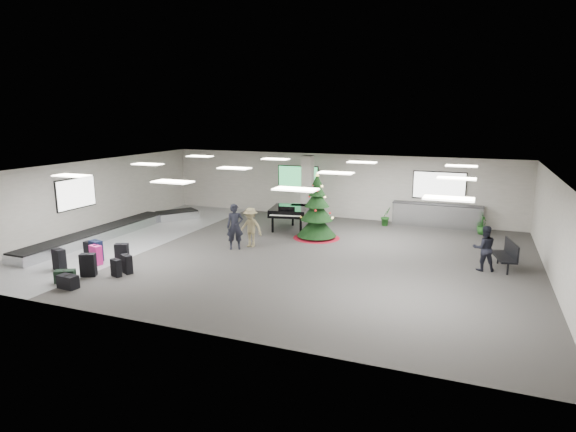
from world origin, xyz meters
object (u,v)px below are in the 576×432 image
at_px(service_counter, 437,215).
at_px(traveler_b, 250,227).
at_px(christmas_tree, 317,216).
at_px(potted_plant_left, 386,216).
at_px(baggage_carousel, 116,230).
at_px(potted_plant_right, 483,225).
at_px(traveler_a, 235,227).
at_px(traveler_bench, 484,248).
at_px(pink_suitcase, 96,255).
at_px(grand_piano, 289,211).
at_px(bench, 507,254).

distance_m(service_counter, traveler_b, 9.07).
distance_m(service_counter, christmas_tree, 6.08).
bearing_deg(potted_plant_left, baggage_carousel, -150.16).
distance_m(service_counter, potted_plant_right, 2.13).
height_order(christmas_tree, traveler_a, christmas_tree).
bearing_deg(traveler_bench, baggage_carousel, -13.24).
relative_size(traveler_bench, potted_plant_right, 1.85).
height_order(traveler_a, potted_plant_right, traveler_a).
relative_size(pink_suitcase, traveler_bench, 0.46).
bearing_deg(traveler_a, christmas_tree, 18.19).
distance_m(grand_piano, traveler_bench, 8.72).
height_order(baggage_carousel, pink_suitcase, pink_suitcase).
xyz_separation_m(bench, potted_plant_right, (-0.75, 4.93, -0.13)).
relative_size(pink_suitcase, christmas_tree, 0.25).
height_order(traveler_bench, potted_plant_right, traveler_bench).
bearing_deg(traveler_a, potted_plant_right, 3.21).
distance_m(service_counter, traveler_bench, 6.40).
relative_size(bench, traveler_b, 1.03).
relative_size(potted_plant_left, potted_plant_right, 1.08).
xyz_separation_m(bench, traveler_a, (-9.70, -1.14, 0.34)).
relative_size(christmas_tree, traveler_b, 1.80).
xyz_separation_m(service_counter, traveler_bench, (2.01, -6.07, 0.22)).
relative_size(baggage_carousel, traveler_b, 6.18).
bearing_deg(christmas_tree, potted_plant_left, 55.56).
bearing_deg(traveler_a, potted_plant_left, 21.58).
bearing_deg(pink_suitcase, potted_plant_right, 52.69).
bearing_deg(service_counter, traveler_b, -136.15).
relative_size(christmas_tree, potted_plant_left, 3.15).
height_order(pink_suitcase, grand_piano, grand_piano).
xyz_separation_m(traveler_a, traveler_b, (0.41, 0.52, -0.10)).
relative_size(grand_piano, bench, 1.45).
height_order(bench, potted_plant_right, bench).
height_order(grand_piano, traveler_b, traveler_b).
distance_m(pink_suitcase, potted_plant_right, 15.80).
bearing_deg(traveler_a, service_counter, 13.44).
height_order(service_counter, potted_plant_left, service_counter).
height_order(bench, traveler_b, traveler_b).
height_order(bench, traveler_bench, traveler_bench).
bearing_deg(christmas_tree, traveler_bench, -17.40).
relative_size(grand_piano, traveler_b, 1.48).
xyz_separation_m(service_counter, christmas_tree, (-4.54, -4.02, 0.42)).
distance_m(pink_suitcase, traveler_a, 5.08).
distance_m(baggage_carousel, potted_plant_left, 12.23).
xyz_separation_m(christmas_tree, traveler_b, (-2.00, -2.26, -0.18)).
relative_size(pink_suitcase, bench, 0.44).
xyz_separation_m(traveler_b, potted_plant_right, (8.53, 5.55, -0.37)).
relative_size(grand_piano, traveler_a, 1.31).
distance_m(traveler_a, potted_plant_right, 10.82).
relative_size(baggage_carousel, traveler_bench, 6.29).
relative_size(christmas_tree, potted_plant_right, 3.40).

